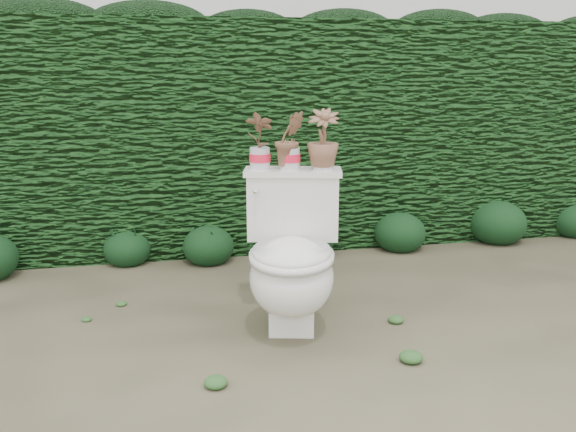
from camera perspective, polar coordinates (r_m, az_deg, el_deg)
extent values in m
plane|color=#655F46|center=(3.28, 0.99, -9.33)|extent=(60.00, 60.00, 0.00)
cube|color=#1F521B|center=(4.62, -3.38, 7.72)|extent=(8.00, 1.00, 1.60)
cube|color=silver|center=(9.06, -3.85, 18.32)|extent=(8.00, 3.50, 4.00)
cube|color=white|center=(3.13, 0.37, -8.55)|extent=(0.28, 0.34, 0.20)
ellipsoid|color=white|center=(2.96, 0.34, -5.71)|extent=(0.52, 0.59, 0.39)
cube|color=white|center=(3.19, 0.45, 0.87)|extent=(0.50, 0.27, 0.34)
cube|color=white|center=(3.16, 0.46, 4.15)|extent=(0.53, 0.30, 0.03)
cylinder|color=silver|center=(3.09, -3.01, 2.39)|extent=(0.03, 0.06, 0.02)
sphere|color=silver|center=(3.06, -3.05, 2.28)|extent=(0.03, 0.03, 0.03)
imported|color=#346820|center=(3.14, -2.67, 6.94)|extent=(0.18, 0.16, 0.28)
imported|color=#346820|center=(3.13, 0.16, 6.97)|extent=(0.17, 0.14, 0.28)
imported|color=#346820|center=(3.13, 3.28, 7.06)|extent=(0.20, 0.20, 0.29)
ellipsoid|color=#133715|center=(4.23, -14.84, -2.63)|extent=(0.31, 0.31, 0.25)
ellipsoid|color=#133715|center=(4.14, -7.47, -2.44)|extent=(0.35, 0.35, 0.28)
ellipsoid|color=#133715|center=(4.27, 1.94, -1.67)|extent=(0.38, 0.38, 0.30)
ellipsoid|color=#133715|center=(4.47, 10.43, -1.20)|extent=(0.37, 0.37, 0.30)
ellipsoid|color=#133715|center=(4.85, 19.03, -0.29)|extent=(0.43, 0.43, 0.34)
ellipsoid|color=#133715|center=(5.26, 25.28, -0.14)|extent=(0.35, 0.35, 0.28)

